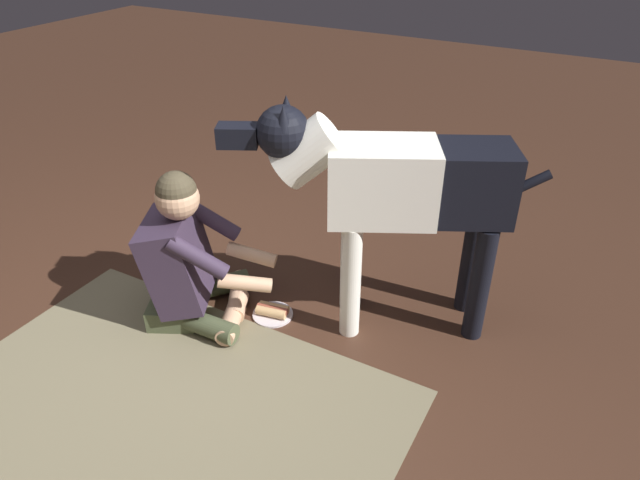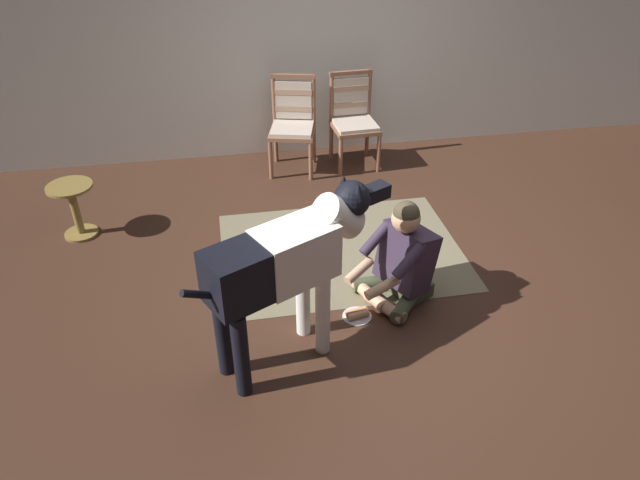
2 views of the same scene
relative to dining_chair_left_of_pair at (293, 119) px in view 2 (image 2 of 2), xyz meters
The scene contains 9 objects.
ground_plane 2.12m from the dining_chair_left_of_pair, 77.79° to the right, with size 14.30×14.30×0.00m, color #40271A.
back_wall 0.99m from the dining_chair_left_of_pair, 47.47° to the left, with size 8.26×0.10×2.60m, color beige.
area_rug 1.78m from the dining_chair_left_of_pair, 84.31° to the right, with size 2.03×1.53×0.01m, color #72694F.
dining_chair_left_of_pair is the anchor object (origin of this frame).
dining_chair_right_of_pair 0.65m from the dining_chair_left_of_pair, ahead, with size 0.48×0.49×0.98m.
person_sitting_on_floor 2.42m from the dining_chair_left_of_pair, 78.83° to the right, with size 0.73×0.63×0.83m.
large_dog 2.86m from the dining_chair_left_of_pair, 98.60° to the right, with size 1.37×0.78×1.17m.
hot_dog_on_plate 2.60m from the dining_chair_left_of_pair, 87.75° to the right, with size 0.21×0.21×0.06m.
round_side_table 2.32m from the dining_chair_left_of_pair, 153.90° to the right, with size 0.39×0.39×0.49m.
Camera 2 is at (-1.18, -3.68, 2.82)m, focal length 32.45 mm.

